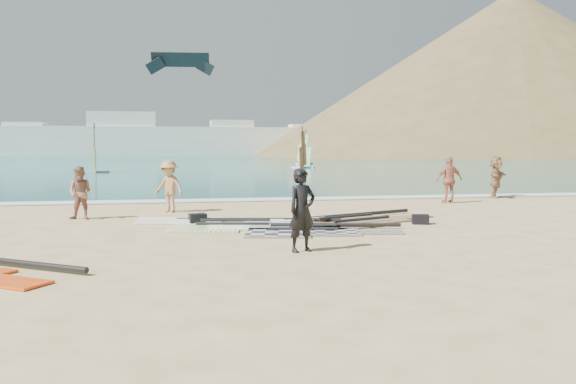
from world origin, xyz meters
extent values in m
plane|color=#DDBC81|center=(0.00, 0.00, 0.00)|extent=(300.00, 300.00, 0.00)
cube|color=#0B5053|center=(0.00, 132.00, 0.00)|extent=(300.00, 240.00, 0.06)
cube|color=white|center=(0.00, 12.30, 0.00)|extent=(300.00, 1.20, 0.04)
cube|color=white|center=(-20.00, 150.00, 4.03)|extent=(160.00, 8.00, 8.00)
cube|color=white|center=(-45.00, 150.00, 4.53)|extent=(10.00, 7.00, 9.00)
cube|color=white|center=(-20.00, 150.00, 6.03)|extent=(18.00, 7.00, 12.00)
cube|color=white|center=(10.00, 150.00, 5.03)|extent=(12.00, 7.00, 10.00)
cube|color=white|center=(35.00, 150.00, 4.53)|extent=(16.00, 7.00, 9.00)
cube|color=white|center=(55.00, 150.00, 5.53)|extent=(10.00, 7.00, 11.00)
cone|color=olive|center=(85.00, 130.00, 0.00)|extent=(143.00, 143.00, 45.00)
cube|color=#28272A|center=(-1.36, 3.23, 0.02)|extent=(1.99, 2.13, 0.04)
cube|color=#28272A|center=(0.08, 2.94, 0.02)|extent=(1.50, 1.43, 0.04)
cube|color=#28272A|center=(1.25, 2.70, 0.02)|extent=(1.19, 0.76, 0.04)
cylinder|color=black|center=(-0.02, 3.80, 0.10)|extent=(4.16, 0.95, 0.10)
cylinder|color=black|center=(-0.66, 3.42, 0.16)|extent=(1.72, 0.42, 0.07)
cylinder|color=black|center=(-0.79, 2.79, 0.16)|extent=(1.72, 0.42, 0.07)
cube|color=white|center=(-2.00, 4.21, 0.06)|extent=(2.28, 1.03, 0.12)
cube|color=#85C533|center=(-3.13, 4.55, 0.02)|extent=(2.25, 2.41, 0.04)
cube|color=#85C533|center=(-1.49, 4.23, 0.02)|extent=(1.70, 1.61, 0.04)
cube|color=#85C533|center=(-0.16, 3.97, 0.02)|extent=(1.35, 0.86, 0.04)
cylinder|color=black|center=(-1.61, 5.21, 0.10)|extent=(4.74, 1.04, 0.11)
cylinder|color=black|center=(-2.34, 4.77, 0.16)|extent=(1.96, 0.47, 0.08)
cylinder|color=black|center=(-2.48, 4.05, 0.16)|extent=(1.96, 0.47, 0.08)
cube|color=white|center=(-3.87, 5.66, 0.06)|extent=(2.59, 1.15, 0.12)
cube|color=#FF380A|center=(0.44, 4.40, 0.02)|extent=(2.59, 2.70, 0.04)
cube|color=#FF380A|center=(2.02, 5.05, 0.02)|extent=(1.91, 1.85, 0.04)
cube|color=#FF380A|center=(3.30, 5.58, 0.02)|extent=(1.43, 1.08, 0.04)
cylinder|color=black|center=(1.36, 5.81, 0.10)|extent=(4.58, 1.98, 0.12)
cylinder|color=black|center=(0.99, 5.03, 0.16)|extent=(1.90, 0.85, 0.09)
cylinder|color=black|center=(1.28, 4.34, 0.16)|extent=(1.90, 0.85, 0.09)
cube|color=white|center=(-0.81, 4.92, 0.06)|extent=(2.63, 1.62, 0.12)
cube|color=red|center=(-6.53, -1.37, 0.02)|extent=(1.36, 1.19, 0.04)
cube|color=black|center=(-3.38, 5.31, 0.15)|extent=(0.54, 0.44, 0.31)
cube|color=black|center=(2.95, 4.13, 0.14)|extent=(0.54, 0.45, 0.28)
imported|color=black|center=(-1.31, 0.54, 0.88)|extent=(0.76, 0.64, 1.77)
imported|color=#996451|center=(-6.87, 7.04, 0.82)|extent=(0.92, 0.80, 1.64)
imported|color=#AE7C4F|center=(-4.26, 8.49, 0.89)|extent=(1.31, 1.22, 1.78)
imported|color=#BA6A54|center=(6.67, 9.78, 0.93)|extent=(1.10, 0.49, 1.86)
imported|color=#A0734F|center=(9.73, 11.50, 0.92)|extent=(1.56, 1.63, 1.85)
cube|color=white|center=(-11.42, 40.72, 0.10)|extent=(2.49, 1.18, 0.14)
cube|color=#FF6C00|center=(-11.42, 40.72, 1.27)|extent=(0.67, 2.89, 2.62)
cube|color=#FF6C00|center=(-11.42, 40.72, 3.07)|extent=(0.40, 1.63, 1.82)
cylinder|color=black|center=(-11.42, 40.72, 2.27)|extent=(0.27, 0.83, 4.15)
cube|color=white|center=(9.05, 48.76, 0.10)|extent=(2.56, 1.79, 0.15)
cube|color=#B80C16|center=(9.05, 48.76, 1.32)|extent=(1.45, 2.75, 2.73)
cube|color=#B80C16|center=(9.05, 48.76, 3.20)|extent=(0.84, 1.56, 1.90)
cylinder|color=black|center=(9.05, 48.76, 2.36)|extent=(0.49, 0.81, 4.33)
cube|color=white|center=(12.39, 63.42, 0.10)|extent=(2.60, 1.87, 0.15)
cube|color=#5CD23A|center=(12.39, 63.42, 1.35)|extent=(1.54, 2.78, 2.78)
cube|color=#5CD23A|center=(12.39, 63.42, 3.26)|extent=(0.89, 1.58, 1.93)
cylinder|color=black|center=(12.39, 63.42, 2.41)|extent=(0.51, 0.82, 4.41)
cube|color=black|center=(-3.91, 49.66, 11.43)|extent=(6.03, 1.38, 1.46)
cube|color=black|center=(-6.46, 49.91, 10.73)|extent=(2.08, 0.74, 1.85)
cube|color=black|center=(-1.35, 49.40, 10.73)|extent=(2.01, 0.84, 1.85)
camera|label=1|loc=(-3.77, -10.99, 2.20)|focal=35.00mm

